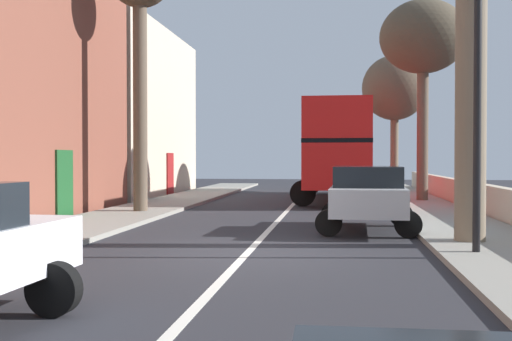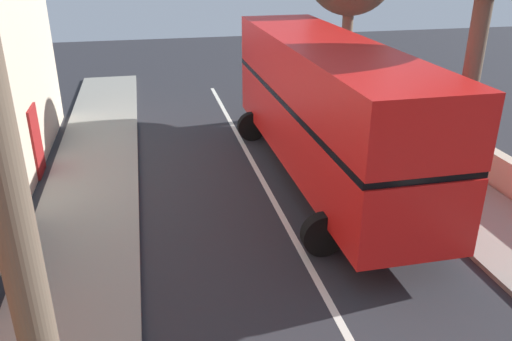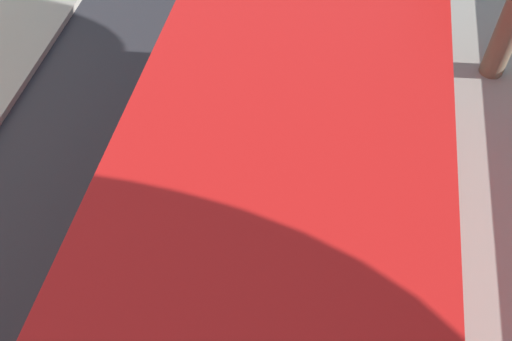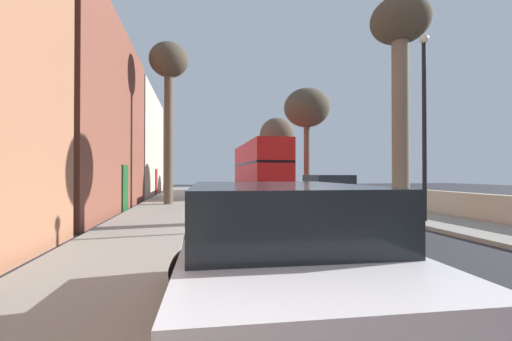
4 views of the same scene
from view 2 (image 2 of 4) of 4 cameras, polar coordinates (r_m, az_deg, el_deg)
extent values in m
cube|color=maroon|center=(16.74, -23.03, 2.99)|extent=(0.08, 1.10, 2.10)
cube|color=red|center=(14.93, 7.41, 4.40)|extent=(2.55, 11.21, 1.70)
cube|color=black|center=(14.65, 7.60, 7.83)|extent=(2.57, 11.10, 0.16)
cube|color=red|center=(14.45, 7.78, 11.00)|extent=(2.55, 11.21, 1.50)
cube|color=black|center=(20.02, 2.06, 9.81)|extent=(2.20, 0.07, 1.19)
cylinder|color=black|center=(18.40, -0.49, 4.88)|extent=(1.00, 0.30, 1.00)
cylinder|color=black|center=(19.07, 7.09, 5.39)|extent=(1.00, 0.30, 1.00)
cylinder|color=black|center=(11.71, 7.41, -6.98)|extent=(1.00, 0.30, 1.00)
cylinder|color=black|center=(12.74, 18.37, -5.40)|extent=(1.00, 0.30, 1.00)
cylinder|color=brown|center=(6.22, -25.27, -4.77)|extent=(0.46, 0.46, 7.18)
cylinder|color=brown|center=(21.47, 9.86, 12.85)|extent=(0.43, 0.43, 4.80)
cylinder|color=brown|center=(14.93, 22.56, 9.11)|extent=(0.46, 0.46, 6.02)
camera|label=1|loc=(15.85, 142.10, -36.42)|focal=43.56mm
camera|label=3|loc=(12.09, 14.66, 26.48)|focal=39.73mm
camera|label=4|loc=(13.03, 164.76, -44.36)|focal=22.74mm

